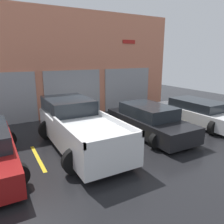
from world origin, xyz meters
TOP-DOWN VIEW (x-y plane):
  - ground_plane at (0.00, 0.00)m, footprint 28.00×28.00m
  - shophouse_building at (-0.01, 3.29)m, footprint 12.75×0.68m
  - pickup_truck at (-1.59, -1.36)m, footprint 2.43×5.08m
  - sedan_white at (4.76, -1.59)m, footprint 2.16×4.66m
  - sedan_side at (1.59, -1.59)m, footprint 2.12×4.39m
  - parking_stripe_left at (-3.18, -1.61)m, footprint 0.12×2.20m
  - parking_stripe_centre at (0.00, -1.61)m, footprint 0.12×2.20m
  - parking_stripe_right at (3.18, -1.61)m, footprint 0.12×2.20m
  - parking_stripe_far_right at (6.35, -1.61)m, footprint 0.12×2.20m

SIDE VIEW (x-z plane):
  - ground_plane at x=0.00m, z-range 0.00..0.00m
  - parking_stripe_left at x=-3.18m, z-range 0.00..0.01m
  - parking_stripe_centre at x=0.00m, z-range 0.00..0.01m
  - parking_stripe_right at x=3.18m, z-range 0.00..0.01m
  - parking_stripe_far_right at x=6.35m, z-range 0.00..0.01m
  - sedan_white at x=4.76m, z-range -0.02..1.17m
  - sedan_side at x=1.59m, z-range -0.04..1.26m
  - pickup_truck at x=-1.59m, z-range -0.04..1.64m
  - shophouse_building at x=-0.01m, z-range -0.07..5.75m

